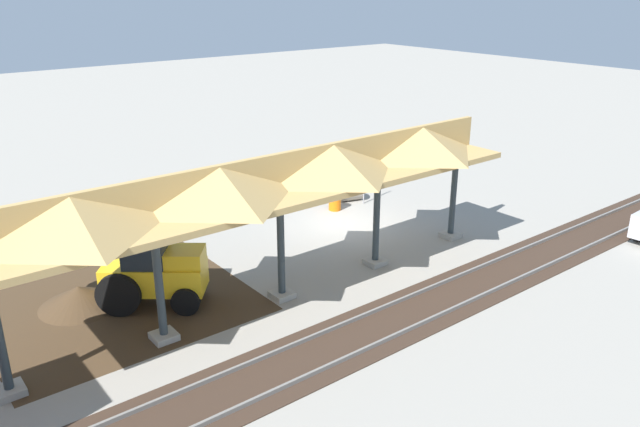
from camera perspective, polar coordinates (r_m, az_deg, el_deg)
name	(u,v)px	position (r m, az deg, el deg)	size (l,w,h in m)	color
ground_plane	(343,224)	(26.83, 2.11, -0.97)	(120.00, 120.00, 0.00)	gray
dirt_work_zone	(119,305)	(21.32, -17.89, -7.94)	(8.00, 7.00, 0.01)	#42301E
platform_canopy	(279,176)	(19.19, -3.75, 3.42)	(17.91, 3.20, 4.90)	#9E998E
rail_tracks	(478,283)	(22.28, 14.26, -6.19)	(60.00, 2.58, 0.15)	slate
stop_sign	(364,168)	(28.84, 4.08, 4.20)	(0.75, 0.17, 2.42)	gray
backhoe	(149,268)	(20.51, -15.34, -4.85)	(4.69, 4.09, 2.82)	yellow
dirt_mound	(81,306)	(21.67, -21.05, -7.88)	(5.18, 5.18, 1.38)	#42301E
concrete_pipe	(349,192)	(29.64, 2.68, 1.96)	(1.34, 1.10, 0.81)	#9E9384
traffic_barrel	(335,200)	(28.34, 1.37, 1.20)	(0.56, 0.56, 0.90)	orange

